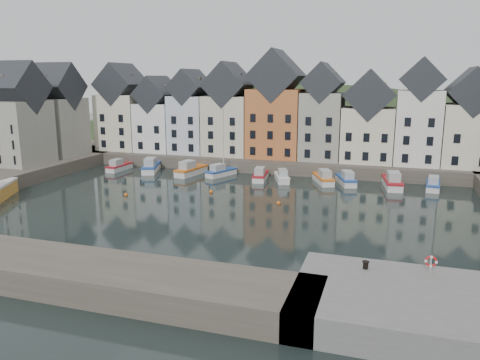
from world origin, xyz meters
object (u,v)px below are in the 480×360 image
at_px(boat_d, 221,172).
at_px(life_ring_post, 431,262).
at_px(boat_a, 119,167).
at_px(mooring_bollard, 366,265).

height_order(boat_d, life_ring_post, boat_d).
height_order(boat_a, mooring_bollard, mooring_bollard).
height_order(boat_d, mooring_bollard, boat_d).
relative_size(boat_d, mooring_bollard, 19.54).
relative_size(boat_a, mooring_bollard, 10.25).
bearing_deg(boat_d, boat_a, -154.76).
bearing_deg(boat_a, life_ring_post, -35.16).
distance_m(boat_a, life_ring_post, 57.33).
bearing_deg(life_ring_post, boat_a, 143.15).
bearing_deg(boat_a, mooring_bollard, -38.25).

